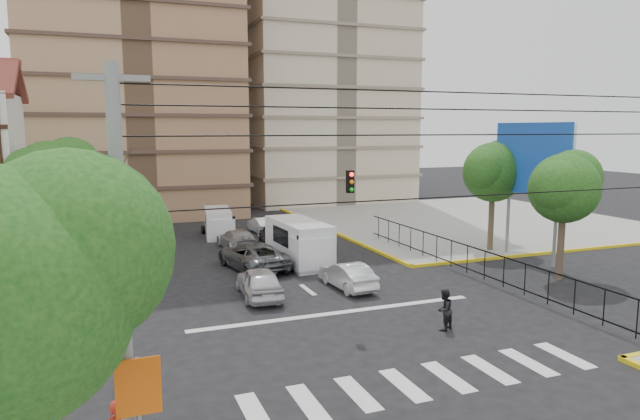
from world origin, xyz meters
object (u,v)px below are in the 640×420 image
traffic_light_nw (136,229)px  car_silver_front_left (259,282)px  van_right_lane (300,244)px  van_left_lane (219,224)px  district_sign (139,401)px  pedestrian_crosswalk (444,310)px  car_white_front_right (347,275)px

traffic_light_nw → car_silver_front_left: bearing=-30.8°
van_right_lane → van_left_lane: 10.71m
district_sign → van_right_lane: 21.93m
pedestrian_crosswalk → van_right_lane: bearing=-107.1°
traffic_light_nw → van_left_lane: size_ratio=0.93×
car_silver_front_left → car_white_front_right: bearing=-176.8°
van_right_lane → car_white_front_right: van_right_lane is taller
district_sign → car_white_front_right: (10.75, 13.81, -1.79)m
district_sign → van_right_lane: bearing=62.2°
traffic_light_nw → car_silver_front_left: size_ratio=1.02×
car_silver_front_left → pedestrian_crosswalk: 8.93m
van_left_lane → car_silver_front_left: (-1.20, -15.81, -0.25)m
car_silver_front_left → traffic_light_nw: bearing=-26.4°
car_silver_front_left → van_left_lane: bearing=-90.0°
van_left_lane → car_silver_front_left: size_ratio=1.10×
car_silver_front_left → pedestrian_crosswalk: (5.62, -6.93, 0.09)m
district_sign → pedestrian_crosswalk: district_sign is taller
district_sign → car_white_front_right: 17.59m
district_sign → car_silver_front_left: district_sign is taller
traffic_light_nw → car_white_front_right: bearing=-18.3°
van_right_lane → van_left_lane: (-2.76, 10.35, -0.25)m
traffic_light_nw → car_white_front_right: traffic_light_nw is taller
district_sign → van_right_lane: (10.22, 19.36, -1.21)m
van_right_lane → pedestrian_crosswalk: bearing=-85.8°
district_sign → car_white_front_right: size_ratio=0.80×
van_left_lane → car_silver_front_left: van_left_lane is taller
traffic_light_nw → van_left_lane: 14.38m
van_left_lane → pedestrian_crosswalk: (4.42, -22.74, -0.16)m
van_left_lane → car_white_front_right: van_left_lane is taller
traffic_light_nw → pedestrian_crosswalk: size_ratio=2.66×
traffic_light_nw → car_white_front_right: size_ratio=1.10×
traffic_light_nw → district_sign: (-1.00, -17.04, -0.66)m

